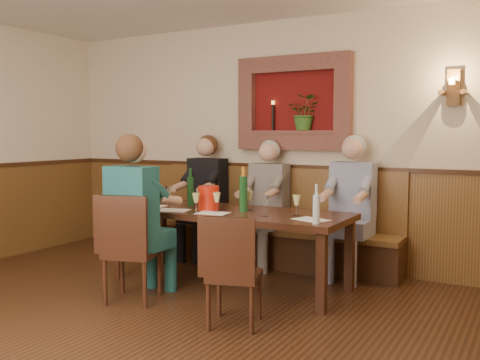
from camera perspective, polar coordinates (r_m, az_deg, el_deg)
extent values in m
plane|color=black|center=(4.06, -15.29, -16.99)|extent=(6.00, 6.00, 0.00)
cube|color=beige|center=(6.25, 4.18, 4.00)|extent=(6.00, 0.04, 2.80)
cube|color=brown|center=(6.31, 4.05, -3.74)|extent=(6.00, 0.04, 1.10)
cube|color=#381E0F|center=(6.25, 4.09, 1.48)|extent=(6.02, 0.06, 0.05)
cube|color=#5F0E0D|center=(6.17, 5.84, 8.16)|extent=(1.00, 0.02, 0.70)
cube|color=brown|center=(6.16, 5.71, 12.27)|extent=(1.36, 0.12, 0.18)
cube|color=brown|center=(6.12, 5.64, 4.06)|extent=(1.36, 0.12, 0.18)
cube|color=brown|center=(6.39, 0.78, 8.07)|extent=(0.18, 0.12, 0.70)
cube|color=brown|center=(5.91, 10.97, 8.23)|extent=(0.18, 0.12, 0.70)
cube|color=brown|center=(6.11, 5.65, 5.09)|extent=(1.00, 0.14, 0.04)
imported|color=#336322|center=(6.06, 6.97, 7.11)|extent=(0.35, 0.30, 0.39)
cylinder|color=black|center=(6.22, 3.54, 6.67)|extent=(0.03, 0.03, 0.30)
cylinder|color=#FFBF59|center=(6.23, 3.55, 8.23)|extent=(0.04, 0.04, 0.04)
cube|color=brown|center=(5.67, 21.84, 9.12)|extent=(0.12, 0.08, 0.35)
cylinder|color=brown|center=(5.61, 20.71, 8.69)|extent=(0.05, 0.18, 0.05)
cylinder|color=brown|center=(5.59, 22.76, 8.64)|extent=(0.05, 0.18, 0.05)
cylinder|color=#FFBF59|center=(5.55, 21.68, 9.74)|extent=(0.06, 0.06, 0.06)
cube|color=#331B0F|center=(5.30, -1.21, -3.55)|extent=(2.40, 0.90, 0.06)
cube|color=#331B0F|center=(5.73, -12.89, -6.83)|extent=(0.08, 0.08, 0.69)
cube|color=#331B0F|center=(4.56, 8.71, -9.81)|extent=(0.08, 0.08, 0.69)
cube|color=#331B0F|center=(6.28, -8.31, -5.71)|extent=(0.08, 0.08, 0.69)
cube|color=#331B0F|center=(5.24, 11.61, -7.91)|extent=(0.08, 0.08, 0.69)
cube|color=#381E0F|center=(6.18, 3.15, -7.23)|extent=(3.00, 0.40, 0.40)
cube|color=brown|center=(6.13, 3.16, -5.22)|extent=(3.00, 0.45, 0.06)
cube|color=brown|center=(6.25, 3.95, -1.70)|extent=(3.00, 0.06, 0.66)
cube|color=#331B0F|center=(4.99, -11.35, -10.22)|extent=(0.52, 0.52, 0.41)
cube|color=#331B0F|center=(4.94, -11.39, -7.63)|extent=(0.55, 0.55, 0.05)
cube|color=#331B0F|center=(4.71, -12.36, -4.77)|extent=(0.42, 0.17, 0.51)
cube|color=#331B0F|center=(4.30, -0.59, -12.87)|extent=(0.47, 0.47, 0.37)
cube|color=#331B0F|center=(4.24, -0.59, -10.18)|extent=(0.49, 0.49, 0.05)
cube|color=#331B0F|center=(4.02, -1.14, -7.29)|extent=(0.38, 0.15, 0.47)
cube|color=black|center=(6.46, -4.33, -6.47)|extent=(0.45, 0.47, 0.45)
cube|color=black|center=(6.51, -3.48, -0.25)|extent=(0.45, 0.23, 0.59)
sphere|color=#D8A384|center=(6.44, -3.71, 3.54)|extent=(0.22, 0.22, 0.22)
sphere|color=#4C2D19|center=(6.49, -3.45, 3.74)|extent=(0.24, 0.24, 0.24)
cube|color=#55504E|center=(6.05, 2.39, -7.25)|extent=(0.42, 0.44, 0.45)
cube|color=#55504E|center=(6.09, 3.15, -0.84)|extent=(0.42, 0.22, 0.55)
sphere|color=#D8A384|center=(6.03, 3.00, 2.99)|extent=(0.21, 0.21, 0.21)
sphere|color=#B2B2B2|center=(6.07, 3.21, 3.19)|extent=(0.23, 0.23, 0.23)
cube|color=navy|center=(5.67, 11.28, -8.17)|extent=(0.45, 0.47, 0.45)
cube|color=navy|center=(5.73, 11.97, -1.05)|extent=(0.45, 0.23, 0.59)
sphere|color=#D8A384|center=(5.66, 11.91, 3.26)|extent=(0.22, 0.22, 0.22)
sphere|color=#B2B2B2|center=(5.71, 12.08, 3.49)|extent=(0.25, 0.25, 0.25)
cube|color=navy|center=(5.12, -10.01, -9.59)|extent=(0.45, 0.47, 0.45)
cube|color=navy|center=(4.85, -11.51, -2.06)|extent=(0.45, 0.24, 0.59)
sphere|color=#D8A384|center=(4.85, -11.27, 3.12)|extent=(0.23, 0.23, 0.23)
sphere|color=#4C2D19|center=(4.81, -11.69, 3.36)|extent=(0.25, 0.25, 0.25)
cylinder|color=red|center=(5.32, -3.36, -1.91)|extent=(0.21, 0.21, 0.24)
cylinder|color=#19471E|center=(5.17, 0.36, -1.49)|extent=(0.08, 0.08, 0.35)
cylinder|color=orange|center=(5.15, 0.36, 0.92)|extent=(0.03, 0.03, 0.09)
cylinder|color=#19471E|center=(5.64, -5.30, -1.19)|extent=(0.08, 0.08, 0.30)
cylinder|color=#19471E|center=(5.63, -5.31, 0.79)|extent=(0.03, 0.03, 0.09)
cylinder|color=silver|center=(4.52, 8.14, -3.12)|extent=(0.07, 0.07, 0.25)
cylinder|color=silver|center=(4.50, 8.17, -1.00)|extent=(0.03, 0.03, 0.09)
cube|color=white|center=(5.65, -9.48, -2.76)|extent=(0.33, 0.27, 0.00)
cube|color=white|center=(5.10, -2.93, -3.53)|extent=(0.32, 0.25, 0.00)
cube|color=white|center=(4.75, 7.61, -4.21)|extent=(0.35, 0.30, 0.00)
cube|color=white|center=(5.32, -7.14, -3.21)|extent=(0.36, 0.29, 0.00)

